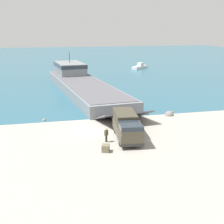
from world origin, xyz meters
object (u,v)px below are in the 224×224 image
Objects in this scene: military_truck at (127,125)px; soldier_on_ramp at (106,134)px; landing_craft at (80,82)px; moored_boat_a at (140,67)px; cargo_crate at (106,148)px.

military_truck is 5.06× the size of soldier_on_ramp.
landing_craft is 38.80m from moored_boat_a.
moored_boat_a is (23.67, 30.73, -1.02)m from landing_craft.
military_truck is at bearing -93.62° from landing_craft.
landing_craft reaches higher than moored_boat_a.
moored_boat_a reaches higher than soldier_on_ramp.
cargo_crate is at bearing -35.99° from military_truck.
landing_craft reaches higher than military_truck.
landing_craft is 7.00× the size of moored_boat_a.
moored_boat_a is (22.45, 62.54, -0.93)m from military_truck.
moored_boat_a reaches higher than cargo_crate.
military_truck reaches higher than cargo_crate.
landing_craft is 31.83m from military_truck.
moored_boat_a is at bearing -54.25° from soldier_on_ramp.
moored_boat_a is at bearing 166.97° from military_truck.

